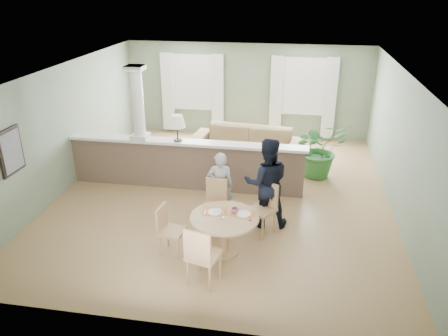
% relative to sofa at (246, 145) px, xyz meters
% --- Properties ---
extents(ground, '(8.00, 8.00, 0.00)m').
position_rel_sofa_xyz_m(ground, '(-0.24, -2.04, -0.42)').
color(ground, tan).
rests_on(ground, ground).
extents(room_shell, '(7.02, 8.02, 2.71)m').
position_rel_sofa_xyz_m(room_shell, '(-0.27, -1.41, 1.39)').
color(room_shell, gray).
rests_on(room_shell, ground).
extents(pony_wall, '(5.32, 0.38, 2.70)m').
position_rel_sofa_xyz_m(pony_wall, '(-1.23, -1.84, 0.29)').
color(pony_wall, brown).
rests_on(pony_wall, ground).
extents(sofa, '(2.97, 1.45, 0.84)m').
position_rel_sofa_xyz_m(sofa, '(0.00, 0.00, 0.00)').
color(sofa, olive).
rests_on(sofa, ground).
extents(houseplant, '(1.56, 1.48, 1.36)m').
position_rel_sofa_xyz_m(houseplant, '(1.80, -0.68, 0.26)').
color(houseplant, '#2A692B').
rests_on(houseplant, ground).
extents(dining_table, '(1.16, 1.16, 0.79)m').
position_rel_sofa_xyz_m(dining_table, '(0.14, -4.21, 0.14)').
color(dining_table, tan).
rests_on(dining_table, ground).
extents(chair_far_boy, '(0.43, 0.43, 0.93)m').
position_rel_sofa_xyz_m(chair_far_boy, '(-0.18, -3.36, 0.10)').
color(chair_far_boy, tan).
rests_on(chair_far_boy, ground).
extents(chair_far_man, '(0.61, 0.61, 0.97)m').
position_rel_sofa_xyz_m(chair_far_man, '(0.74, -3.42, 0.12)').
color(chair_far_man, tan).
rests_on(chair_far_man, ground).
extents(chair_near, '(0.56, 0.56, 1.01)m').
position_rel_sofa_xyz_m(chair_near, '(-0.06, -5.14, 0.14)').
color(chair_near, tan).
rests_on(chair_near, ground).
extents(chair_side, '(0.45, 0.45, 0.88)m').
position_rel_sofa_xyz_m(chair_side, '(-0.80, -4.37, 0.07)').
color(chair_side, tan).
rests_on(chair_side, ground).
extents(child_person, '(0.54, 0.39, 1.38)m').
position_rel_sofa_xyz_m(child_person, '(-0.14, -3.06, 0.27)').
color(child_person, '#999A9E').
rests_on(child_person, ground).
extents(man_person, '(0.94, 0.79, 1.74)m').
position_rel_sofa_xyz_m(man_person, '(0.75, -3.15, 0.45)').
color(man_person, black).
rests_on(man_person, ground).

